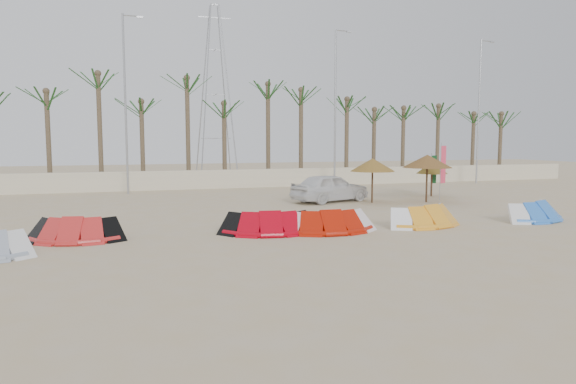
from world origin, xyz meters
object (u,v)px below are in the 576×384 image
object	(u,v)px
kite_orange	(422,214)
parasol_mid	(427,161)
kite_red_left	(76,228)
kite_red_right	(325,220)
parasol_left	(373,165)
parasol_right	(432,168)
kite_blue	(530,210)
kite_red_mid	(267,221)
car	(330,188)

from	to	relation	value
kite_orange	parasol_mid	size ratio (longest dim) A/B	1.42
kite_red_left	kite_red_right	xyz separation A→B (m)	(8.71, -0.94, 0.00)
kite_red_right	kite_orange	size ratio (longest dim) A/B	0.96
kite_red_right	parasol_left	size ratio (longest dim) A/B	1.52
parasol_left	parasol_right	xyz separation A→B (m)	(4.89, 1.79, -0.33)
kite_blue	kite_orange	bearing A→B (deg)	176.56
parasol_mid	kite_red_mid	bearing A→B (deg)	-150.33
kite_red_right	car	xyz separation A→B (m)	(3.65, 8.26, 0.35)
car	parasol_mid	bearing A→B (deg)	-127.99
kite_red_right	parasol_left	world-z (taller)	parasol_left
kite_red_right	kite_orange	world-z (taller)	same
kite_red_left	parasol_right	xyz separation A→B (m)	(19.24, 8.00, 1.30)
kite_orange	parasol_left	size ratio (longest dim) A/B	1.58
parasol_right	kite_red_left	bearing A→B (deg)	-157.43
kite_red_left	parasol_right	bearing A→B (deg)	22.57
kite_orange	kite_red_right	bearing A→B (deg)	-178.33
parasol_left	parasol_mid	xyz separation A→B (m)	(2.94, -0.67, 0.18)
kite_red_mid	kite_red_right	xyz separation A→B (m)	(2.14, -0.37, 0.00)
kite_red_right	parasol_mid	distance (m)	10.90
kite_blue	car	world-z (taller)	car
parasol_mid	parasol_right	size ratio (longest dim) A/B	1.29
car	parasol_right	bearing A→B (deg)	-102.46
kite_red_mid	kite_blue	world-z (taller)	same
kite_red_left	kite_blue	world-z (taller)	same
kite_red_left	kite_blue	bearing A→B (deg)	-3.57
kite_red_left	kite_red_right	size ratio (longest dim) A/B	0.93
kite_red_left	parasol_left	xyz separation A→B (m)	(14.35, 6.21, 1.63)
kite_orange	parasol_mid	xyz separation A→B (m)	(4.34, 6.35, 1.81)
parasol_left	car	size ratio (longest dim) A/B	0.53
kite_red_left	parasol_mid	xyz separation A→B (m)	(17.29, 5.54, 1.81)
kite_red_mid	kite_red_right	bearing A→B (deg)	-9.86
parasol_right	car	distance (m)	6.97
parasol_mid	kite_red_right	bearing A→B (deg)	-142.94
kite_blue	parasol_mid	xyz separation A→B (m)	(-0.79, 6.66, 1.81)
kite_red_mid	parasol_right	bearing A→B (deg)	34.08
kite_red_left	parasol_left	world-z (taller)	parasol_left
kite_red_right	car	bearing A→B (deg)	66.13
kite_blue	car	bearing A→B (deg)	124.09
parasol_left	parasol_right	world-z (taller)	parasol_left
kite_blue	kite_red_left	bearing A→B (deg)	176.43
parasol_left	parasol_mid	distance (m)	3.02
kite_red_right	parasol_right	bearing A→B (deg)	40.34
kite_orange	parasol_right	size ratio (longest dim) A/B	1.83
kite_red_mid	parasol_mid	xyz separation A→B (m)	(10.72, 6.11, 1.81)
kite_red_right	car	distance (m)	9.03
kite_red_right	parasol_mid	size ratio (longest dim) A/B	1.37
kite_blue	parasol_right	size ratio (longest dim) A/B	1.73
kite_red_mid	kite_red_left	bearing A→B (deg)	175.04
kite_red_right	parasol_left	xyz separation A→B (m)	(5.64, 7.15, 1.63)
parasol_left	kite_orange	bearing A→B (deg)	-101.28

